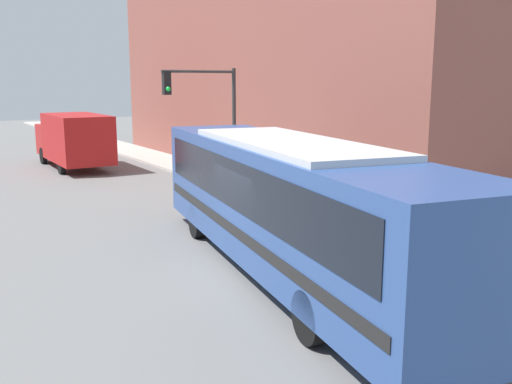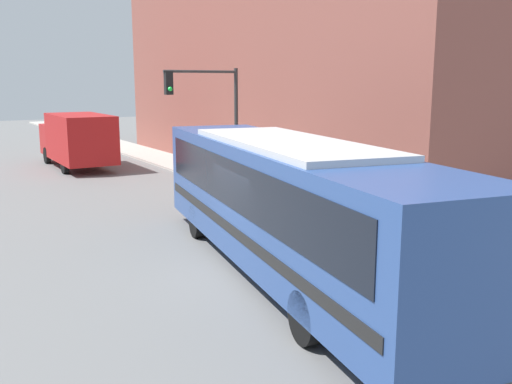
{
  "view_description": "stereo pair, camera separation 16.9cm",
  "coord_description": "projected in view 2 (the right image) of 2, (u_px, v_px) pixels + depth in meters",
  "views": [
    {
      "loc": [
        -6.61,
        -10.98,
        4.45
      ],
      "look_at": [
        1.72,
        2.51,
        1.37
      ],
      "focal_mm": 40.0,
      "sensor_mm": 36.0,
      "label": 1
    },
    {
      "loc": [
        -6.47,
        -11.07,
        4.45
      ],
      "look_at": [
        1.72,
        2.51,
        1.37
      ],
      "focal_mm": 40.0,
      "sensor_mm": 36.0,
      "label": 2
    }
  ],
  "objects": [
    {
      "name": "fire_hydrant",
      "position": [
        357.0,
        210.0,
        17.63
      ],
      "size": [
        0.26,
        0.35,
        0.81
      ],
      "color": "#999999",
      "rests_on": "sidewalk"
    },
    {
      "name": "traffic_light_pole",
      "position": [
        211.0,
        105.0,
        23.23
      ],
      "size": [
        3.28,
        0.35,
        4.86
      ],
      "color": "#2D2D2D",
      "rests_on": "sidewalk"
    },
    {
      "name": "sidewalk",
      "position": [
        160.0,
        158.0,
        33.14
      ],
      "size": [
        2.46,
        70.0,
        0.12
      ],
      "color": "#B7B2A8",
      "rests_on": "ground_plane"
    },
    {
      "name": "building_facade",
      "position": [
        276.0,
        65.0,
        29.42
      ],
      "size": [
        6.0,
        26.41,
        10.55
      ],
      "color": "brown",
      "rests_on": "ground_plane"
    },
    {
      "name": "ground_plane",
      "position": [
        249.0,
        273.0,
        13.43
      ],
      "size": [
        120.0,
        120.0,
        0.0
      ],
      "primitive_type": "plane",
      "color": "slate"
    },
    {
      "name": "parking_meter",
      "position": [
        271.0,
        172.0,
        21.74
      ],
      "size": [
        0.14,
        0.14,
        1.38
      ],
      "color": "#2D2D2D",
      "rests_on": "sidewalk"
    },
    {
      "name": "pedestrian_near_corner",
      "position": [
        313.0,
        174.0,
        21.33
      ],
      "size": [
        0.34,
        0.34,
        1.81
      ],
      "color": "slate",
      "rests_on": "sidewalk"
    },
    {
      "name": "city_bus",
      "position": [
        286.0,
        198.0,
        13.03
      ],
      "size": [
        4.75,
        12.74,
        3.17
      ],
      "rotation": [
        0.0,
        0.0,
        -0.18
      ],
      "color": "#2D4C8C",
      "rests_on": "ground_plane"
    },
    {
      "name": "delivery_truck",
      "position": [
        77.0,
        138.0,
        29.57
      ],
      "size": [
        2.45,
        7.12,
        2.8
      ],
      "color": "#B21919",
      "rests_on": "ground_plane"
    },
    {
      "name": "pedestrian_mid_block",
      "position": [
        188.0,
        151.0,
        29.06
      ],
      "size": [
        0.34,
        0.34,
        1.67
      ],
      "color": "slate",
      "rests_on": "sidewalk"
    }
  ]
}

